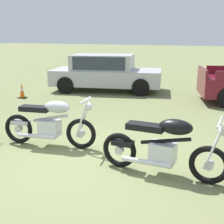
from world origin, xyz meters
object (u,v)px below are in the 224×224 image
(motorcycle_silver, at_px, (50,123))
(traffic_cone, at_px, (22,91))
(motorcycle_black, at_px, (163,147))
(car_silver, at_px, (105,71))

(motorcycle_silver, bearing_deg, traffic_cone, 125.79)
(motorcycle_black, xyz_separation_m, car_silver, (-4.37, 6.30, 0.32))
(motorcycle_silver, xyz_separation_m, motorcycle_black, (2.42, -0.26, 0.00))
(motorcycle_black, relative_size, traffic_cone, 3.76)
(motorcycle_silver, bearing_deg, motorcycle_black, -19.15)
(motorcycle_silver, xyz_separation_m, car_silver, (-1.95, 6.04, 0.32))
(car_silver, xyz_separation_m, traffic_cone, (-1.94, -2.64, -0.55))
(motorcycle_black, bearing_deg, motorcycle_silver, 171.75)
(motorcycle_black, distance_m, car_silver, 7.67)
(car_silver, bearing_deg, traffic_cone, -142.99)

